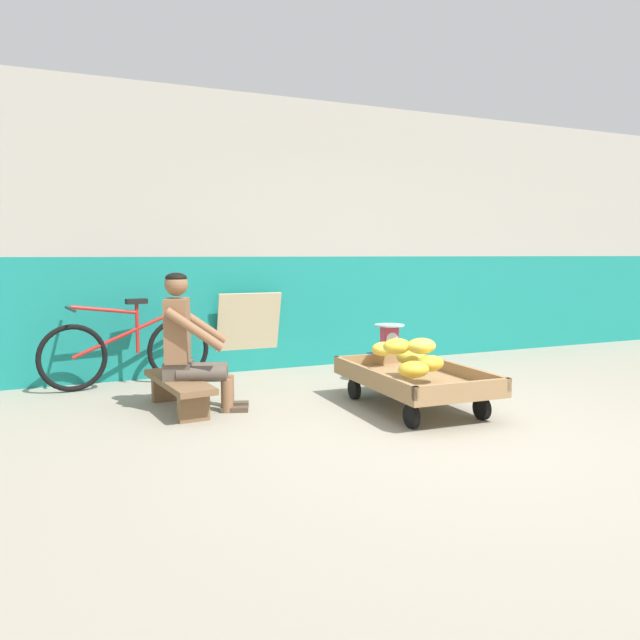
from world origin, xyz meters
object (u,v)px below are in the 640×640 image
(vendor_seated, at_px, (189,342))
(weighing_scale, at_px, (389,338))
(low_bench, at_px, (179,387))
(shopping_bag, at_px, (435,377))
(banana_cart, at_px, (414,380))
(sign_board, at_px, (248,332))
(bicycle_near_left, at_px, (127,350))
(plastic_crate, at_px, (389,368))

(vendor_seated, xyz_separation_m, weighing_scale, (2.07, 0.28, -0.11))
(low_bench, relative_size, shopping_bag, 4.67)
(banana_cart, height_order, sign_board, sign_board)
(vendor_seated, xyz_separation_m, bicycle_near_left, (-0.34, 1.21, -0.21))
(vendor_seated, relative_size, sign_board, 1.30)
(low_bench, bearing_deg, sign_board, 53.23)
(sign_board, bearing_deg, low_bench, -126.77)
(banana_cart, bearing_deg, vendor_seated, 157.25)
(plastic_crate, distance_m, bicycle_near_left, 2.59)
(banana_cart, height_order, bicycle_near_left, bicycle_near_left)
(low_bench, xyz_separation_m, sign_board, (1.05, 1.41, 0.24))
(weighing_scale, distance_m, sign_board, 1.60)
(shopping_bag, bearing_deg, low_bench, 175.72)
(low_bench, bearing_deg, shopping_bag, -4.28)
(weighing_scale, bearing_deg, plastic_crate, 90.00)
(sign_board, bearing_deg, bicycle_near_left, -169.87)
(weighing_scale, bearing_deg, vendor_seated, -172.42)
(weighing_scale, relative_size, bicycle_near_left, 0.18)
(weighing_scale, xyz_separation_m, shopping_bag, (0.25, -0.43, -0.33))
(banana_cart, height_order, vendor_seated, vendor_seated)
(weighing_scale, height_order, sign_board, sign_board)
(banana_cart, xyz_separation_m, sign_board, (-0.75, 2.16, 0.20))
(low_bench, relative_size, sign_board, 1.28)
(weighing_scale, bearing_deg, bicycle_near_left, 158.91)
(vendor_seated, bearing_deg, sign_board, 56.00)
(banana_cart, xyz_separation_m, low_bench, (-1.80, 0.75, -0.04))
(low_bench, height_order, vendor_seated, vendor_seated)
(weighing_scale, relative_size, sign_board, 0.34)
(bicycle_near_left, bearing_deg, shopping_bag, -27.02)
(low_bench, bearing_deg, banana_cart, -22.59)
(plastic_crate, relative_size, shopping_bag, 1.50)
(banana_cart, bearing_deg, sign_board, 109.14)
(shopping_bag, bearing_deg, banana_cart, -136.55)
(plastic_crate, relative_size, sign_board, 0.41)
(banana_cart, relative_size, weighing_scale, 4.92)
(low_bench, relative_size, bicycle_near_left, 0.68)
(vendor_seated, bearing_deg, weighing_scale, 7.58)
(sign_board, bearing_deg, banana_cart, -70.86)
(bicycle_near_left, xyz_separation_m, shopping_bag, (2.66, -1.36, -0.23))
(vendor_seated, height_order, sign_board, vendor_seated)
(sign_board, bearing_deg, vendor_seated, -124.00)
(banana_cart, distance_m, vendor_seated, 1.90)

